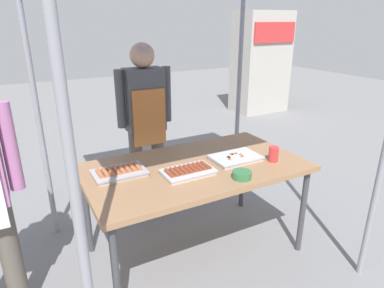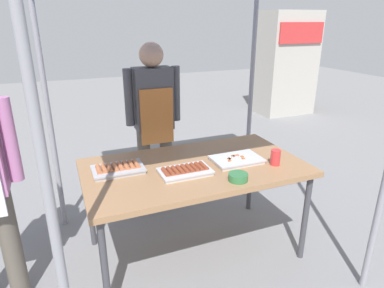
{
  "view_description": "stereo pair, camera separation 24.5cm",
  "coord_description": "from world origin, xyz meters",
  "px_view_note": "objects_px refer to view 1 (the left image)",
  "views": [
    {
      "loc": [
        -1.09,
        -1.97,
        1.75
      ],
      "look_at": [
        0.0,
        0.05,
        0.9
      ],
      "focal_mm": 31.38,
      "sensor_mm": 36.0,
      "label": 1
    },
    {
      "loc": [
        -0.87,
        -2.07,
        1.75
      ],
      "look_at": [
        0.0,
        0.05,
        0.9
      ],
      "focal_mm": 31.38,
      "sensor_mm": 36.0,
      "label": 2
    }
  ],
  "objects_px": {
    "stall_table": "(195,172)",
    "tray_grilled_sausages": "(188,171)",
    "drink_cup_near_edge": "(273,154)",
    "vendor_woman": "(145,116)",
    "condiment_bowl": "(242,175)",
    "neighbor_stall_left": "(267,68)",
    "neighbor_stall_right": "(261,62)",
    "tray_pork_links": "(119,172)",
    "tray_meat_skewers": "(235,158)"
  },
  "relations": [
    {
      "from": "vendor_woman",
      "to": "neighbor_stall_left",
      "type": "distance_m",
      "value": 4.45
    },
    {
      "from": "tray_meat_skewers",
      "to": "condiment_bowl",
      "type": "distance_m",
      "value": 0.31
    },
    {
      "from": "stall_table",
      "to": "condiment_bowl",
      "type": "bearing_deg",
      "value": -62.91
    },
    {
      "from": "tray_pork_links",
      "to": "neighbor_stall_left",
      "type": "bearing_deg",
      "value": 39.01
    },
    {
      "from": "tray_pork_links",
      "to": "neighbor_stall_left",
      "type": "distance_m",
      "value": 5.27
    },
    {
      "from": "neighbor_stall_left",
      "to": "neighbor_stall_right",
      "type": "xyz_separation_m",
      "value": [
        -0.27,
        -0.11,
        0.14
      ]
    },
    {
      "from": "tray_pork_links",
      "to": "condiment_bowl",
      "type": "distance_m",
      "value": 0.83
    },
    {
      "from": "tray_grilled_sausages",
      "to": "neighbor_stall_right",
      "type": "xyz_separation_m",
      "value": [
        3.41,
        3.42,
        0.19
      ]
    },
    {
      "from": "stall_table",
      "to": "tray_meat_skewers",
      "type": "bearing_deg",
      "value": -10.29
    },
    {
      "from": "stall_table",
      "to": "drink_cup_near_edge",
      "type": "relative_size",
      "value": 13.99
    },
    {
      "from": "tray_grilled_sausages",
      "to": "neighbor_stall_left",
      "type": "bearing_deg",
      "value": 43.85
    },
    {
      "from": "tray_pork_links",
      "to": "drink_cup_near_edge",
      "type": "distance_m",
      "value": 1.14
    },
    {
      "from": "condiment_bowl",
      "to": "neighbor_stall_right",
      "type": "bearing_deg",
      "value": 49.42
    },
    {
      "from": "stall_table",
      "to": "neighbor_stall_right",
      "type": "xyz_separation_m",
      "value": [
        3.29,
        3.31,
        0.26
      ]
    },
    {
      "from": "condiment_bowl",
      "to": "vendor_woman",
      "type": "relative_size",
      "value": 0.08
    },
    {
      "from": "drink_cup_near_edge",
      "to": "neighbor_stall_left",
      "type": "height_order",
      "value": "neighbor_stall_left"
    },
    {
      "from": "drink_cup_near_edge",
      "to": "neighbor_stall_right",
      "type": "bearing_deg",
      "value": 52.1
    },
    {
      "from": "condiment_bowl",
      "to": "vendor_woman",
      "type": "bearing_deg",
      "value": 101.25
    },
    {
      "from": "condiment_bowl",
      "to": "vendor_woman",
      "type": "xyz_separation_m",
      "value": [
        -0.23,
        1.17,
        0.15
      ]
    },
    {
      "from": "condiment_bowl",
      "to": "drink_cup_near_edge",
      "type": "xyz_separation_m",
      "value": [
        0.38,
        0.12,
        0.03
      ]
    },
    {
      "from": "condiment_bowl",
      "to": "neighbor_stall_left",
      "type": "bearing_deg",
      "value": 47.98
    },
    {
      "from": "drink_cup_near_edge",
      "to": "neighbor_stall_right",
      "type": "height_order",
      "value": "neighbor_stall_right"
    },
    {
      "from": "tray_pork_links",
      "to": "tray_grilled_sausages",
      "type": "bearing_deg",
      "value": -26.71
    },
    {
      "from": "drink_cup_near_edge",
      "to": "vendor_woman",
      "type": "relative_size",
      "value": 0.07
    },
    {
      "from": "tray_meat_skewers",
      "to": "vendor_woman",
      "type": "distance_m",
      "value": 0.98
    },
    {
      "from": "tray_pork_links",
      "to": "condiment_bowl",
      "type": "xyz_separation_m",
      "value": [
        0.71,
        -0.44,
        0.0
      ]
    },
    {
      "from": "vendor_woman",
      "to": "neighbor_stall_right",
      "type": "distance_m",
      "value": 4.17
    },
    {
      "from": "tray_meat_skewers",
      "to": "drink_cup_near_edge",
      "type": "bearing_deg",
      "value": -33.15
    },
    {
      "from": "drink_cup_near_edge",
      "to": "neighbor_stall_left",
      "type": "relative_size",
      "value": 0.07
    },
    {
      "from": "tray_pork_links",
      "to": "neighbor_stall_right",
      "type": "xyz_separation_m",
      "value": [
        3.83,
        3.2,
        0.19
      ]
    },
    {
      "from": "stall_table",
      "to": "tray_grilled_sausages",
      "type": "distance_m",
      "value": 0.18
    },
    {
      "from": "stall_table",
      "to": "condiment_bowl",
      "type": "xyz_separation_m",
      "value": [
        0.17,
        -0.34,
        0.08
      ]
    },
    {
      "from": "stall_table",
      "to": "tray_grilled_sausages",
      "type": "xyz_separation_m",
      "value": [
        -0.12,
        -0.11,
        0.08
      ]
    },
    {
      "from": "vendor_woman",
      "to": "stall_table",
      "type": "bearing_deg",
      "value": 94.18
    },
    {
      "from": "tray_grilled_sausages",
      "to": "tray_pork_links",
      "type": "relative_size",
      "value": 1.0
    },
    {
      "from": "stall_table",
      "to": "neighbor_stall_left",
      "type": "height_order",
      "value": "neighbor_stall_left"
    },
    {
      "from": "tray_pork_links",
      "to": "condiment_bowl",
      "type": "bearing_deg",
      "value": -31.71
    },
    {
      "from": "tray_pork_links",
      "to": "condiment_bowl",
      "type": "relative_size",
      "value": 2.71
    },
    {
      "from": "tray_meat_skewers",
      "to": "drink_cup_near_edge",
      "type": "xyz_separation_m",
      "value": [
        0.24,
        -0.15,
        0.04
      ]
    },
    {
      "from": "tray_grilled_sausages",
      "to": "tray_pork_links",
      "type": "bearing_deg",
      "value": 153.29
    },
    {
      "from": "drink_cup_near_edge",
      "to": "neighbor_stall_left",
      "type": "xyz_separation_m",
      "value": [
        3.01,
        3.63,
        0.01
      ]
    },
    {
      "from": "tray_pork_links",
      "to": "vendor_woman",
      "type": "bearing_deg",
      "value": 56.91
    },
    {
      "from": "tray_pork_links",
      "to": "neighbor_stall_right",
      "type": "height_order",
      "value": "neighbor_stall_right"
    },
    {
      "from": "tray_grilled_sausages",
      "to": "condiment_bowl",
      "type": "height_order",
      "value": "tray_grilled_sausages"
    },
    {
      "from": "stall_table",
      "to": "neighbor_stall_right",
      "type": "distance_m",
      "value": 4.67
    },
    {
      "from": "vendor_woman",
      "to": "neighbor_stall_left",
      "type": "height_order",
      "value": "neighbor_stall_left"
    },
    {
      "from": "tray_meat_skewers",
      "to": "stall_table",
      "type": "bearing_deg",
      "value": 169.71
    },
    {
      "from": "tray_meat_skewers",
      "to": "neighbor_stall_left",
      "type": "bearing_deg",
      "value": 47.03
    },
    {
      "from": "condiment_bowl",
      "to": "neighbor_stall_right",
      "type": "height_order",
      "value": "neighbor_stall_right"
    },
    {
      "from": "tray_pork_links",
      "to": "drink_cup_near_edge",
      "type": "relative_size",
      "value": 3.1
    }
  ]
}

